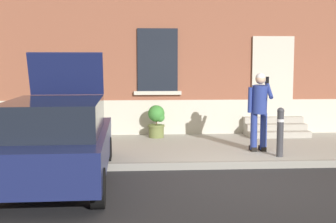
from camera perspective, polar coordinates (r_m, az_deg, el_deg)
ground_plane at (r=8.60m, az=8.92°, el=-8.39°), size 80.00×80.00×0.00m
sidewalk at (r=11.26m, az=5.75°, el=-4.50°), size 24.00×3.60×0.15m
curb_edge at (r=9.47m, az=7.66°, el=-6.55°), size 24.00×0.12×0.15m
building_facade at (r=13.63m, az=4.14°, el=12.77°), size 24.00×1.52×7.50m
entrance_stoop at (r=13.03m, az=13.00°, el=-2.01°), size 1.64×0.96×0.48m
hatchback_car_navy at (r=8.28m, az=-13.56°, el=-3.40°), size 1.86×4.10×2.34m
bollard_near_person at (r=10.04m, az=13.64°, el=-2.25°), size 0.15×0.15×1.04m
person_on_phone at (r=10.46m, az=11.17°, el=0.56°), size 0.51×0.46×1.75m
planter_terracotta at (r=12.44m, az=-18.88°, el=-1.32°), size 0.44×0.44×0.86m
planter_cream at (r=12.28m, az=-10.17°, el=-1.18°), size 0.44×0.44×0.86m
planter_olive at (r=12.25m, az=-1.41°, el=-1.10°), size 0.44×0.44×0.86m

